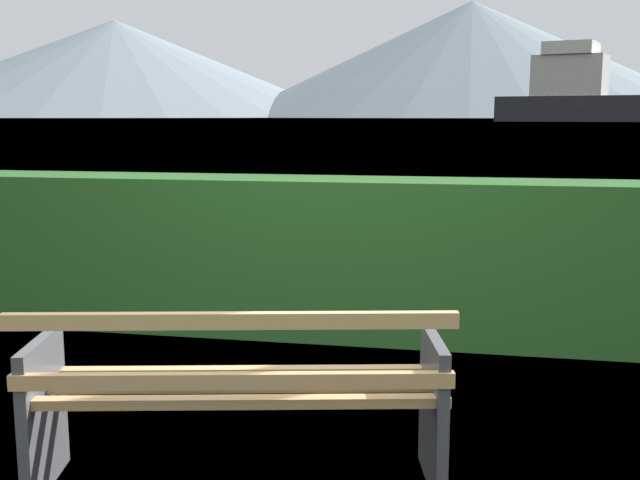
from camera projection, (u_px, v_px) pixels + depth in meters
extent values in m
plane|color=#6B8EA3|center=(468.00, 119.00, 300.91)|extent=(620.00, 620.00, 0.00)
cube|color=tan|center=(235.00, 402.00, 3.22)|extent=(1.79, 0.44, 0.04)
cube|color=tan|center=(239.00, 386.00, 3.41)|extent=(1.79, 0.44, 0.04)
cube|color=tan|center=(243.00, 372.00, 3.60)|extent=(1.79, 0.44, 0.04)
cube|color=tan|center=(233.00, 381.00, 3.13)|extent=(1.78, 0.42, 0.06)
cube|color=tan|center=(231.00, 321.00, 3.04)|extent=(1.78, 0.42, 0.06)
cube|color=#4C4C51|center=(43.00, 413.00, 3.40)|extent=(0.15, 0.51, 0.68)
cube|color=#4C4C51|center=(433.00, 411.00, 3.43)|extent=(0.15, 0.51, 0.68)
cube|color=#285B23|center=(334.00, 257.00, 5.76)|extent=(8.84, 0.64, 1.18)
cube|color=beige|center=(570.00, 76.00, 192.65)|extent=(19.90, 16.43, 10.06)
cube|color=silver|center=(571.00, 49.00, 191.59)|extent=(15.41, 16.11, 3.14)
cone|color=gray|center=(116.00, 69.00, 601.57)|extent=(370.30, 370.30, 74.50)
cone|color=gray|center=(471.00, 60.00, 577.13)|extent=(366.75, 366.75, 85.47)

